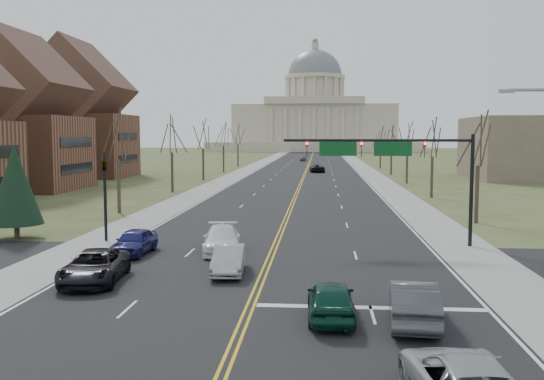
% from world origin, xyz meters
% --- Properties ---
extents(ground, '(600.00, 600.00, 0.00)m').
position_xyz_m(ground, '(0.00, 0.00, 0.00)').
color(ground, '#414A25').
rests_on(ground, ground).
extents(road, '(20.00, 380.00, 0.01)m').
position_xyz_m(road, '(0.00, 110.00, 0.01)').
color(road, black).
rests_on(road, ground).
extents(cross_road, '(120.00, 14.00, 0.01)m').
position_xyz_m(cross_road, '(0.00, 6.00, 0.01)').
color(cross_road, black).
rests_on(cross_road, ground).
extents(sidewalk_left, '(4.00, 380.00, 0.03)m').
position_xyz_m(sidewalk_left, '(-12.00, 110.00, 0.01)').
color(sidewalk_left, gray).
rests_on(sidewalk_left, ground).
extents(sidewalk_right, '(4.00, 380.00, 0.03)m').
position_xyz_m(sidewalk_right, '(12.00, 110.00, 0.01)').
color(sidewalk_right, gray).
rests_on(sidewalk_right, ground).
extents(center_line, '(0.42, 380.00, 0.01)m').
position_xyz_m(center_line, '(0.00, 110.00, 0.01)').
color(center_line, gold).
rests_on(center_line, road).
extents(edge_line_left, '(0.15, 380.00, 0.01)m').
position_xyz_m(edge_line_left, '(-9.80, 110.00, 0.01)').
color(edge_line_left, silver).
rests_on(edge_line_left, road).
extents(edge_line_right, '(0.15, 380.00, 0.01)m').
position_xyz_m(edge_line_right, '(9.80, 110.00, 0.01)').
color(edge_line_right, silver).
rests_on(edge_line_right, road).
extents(stop_bar, '(9.50, 0.50, 0.01)m').
position_xyz_m(stop_bar, '(5.00, -1.00, 0.01)').
color(stop_bar, silver).
rests_on(stop_bar, road).
extents(capitol, '(90.00, 60.00, 50.00)m').
position_xyz_m(capitol, '(0.00, 249.91, 14.20)').
color(capitol, beige).
rests_on(capitol, ground).
extents(signal_mast, '(12.12, 0.44, 7.20)m').
position_xyz_m(signal_mast, '(7.45, 13.50, 5.76)').
color(signal_mast, black).
rests_on(signal_mast, ground).
extents(signal_left, '(0.32, 0.36, 6.00)m').
position_xyz_m(signal_left, '(-11.50, 13.50, 3.71)').
color(signal_left, black).
rests_on(signal_left, ground).
extents(tree_r_0, '(3.74, 3.74, 8.50)m').
position_xyz_m(tree_r_0, '(15.50, 24.00, 6.55)').
color(tree_r_0, '#322A1D').
rests_on(tree_r_0, ground).
extents(tree_l_0, '(3.96, 3.96, 9.00)m').
position_xyz_m(tree_l_0, '(-15.50, 28.00, 6.94)').
color(tree_l_0, '#322A1D').
rests_on(tree_l_0, ground).
extents(tree_r_1, '(3.74, 3.74, 8.50)m').
position_xyz_m(tree_r_1, '(15.50, 44.00, 6.55)').
color(tree_r_1, '#322A1D').
rests_on(tree_r_1, ground).
extents(tree_l_1, '(3.96, 3.96, 9.00)m').
position_xyz_m(tree_l_1, '(-15.50, 48.00, 6.94)').
color(tree_l_1, '#322A1D').
rests_on(tree_l_1, ground).
extents(tree_r_2, '(3.74, 3.74, 8.50)m').
position_xyz_m(tree_r_2, '(15.50, 64.00, 6.55)').
color(tree_r_2, '#322A1D').
rests_on(tree_r_2, ground).
extents(tree_l_2, '(3.96, 3.96, 9.00)m').
position_xyz_m(tree_l_2, '(-15.50, 68.00, 6.94)').
color(tree_l_2, '#322A1D').
rests_on(tree_l_2, ground).
extents(tree_r_3, '(3.74, 3.74, 8.50)m').
position_xyz_m(tree_r_3, '(15.50, 84.00, 6.55)').
color(tree_r_3, '#322A1D').
rests_on(tree_r_3, ground).
extents(tree_l_3, '(3.96, 3.96, 9.00)m').
position_xyz_m(tree_l_3, '(-15.50, 88.00, 6.94)').
color(tree_l_3, '#322A1D').
rests_on(tree_l_3, ground).
extents(tree_r_4, '(3.74, 3.74, 8.50)m').
position_xyz_m(tree_r_4, '(15.50, 104.00, 6.55)').
color(tree_r_4, '#322A1D').
rests_on(tree_r_4, ground).
extents(tree_l_4, '(3.96, 3.96, 9.00)m').
position_xyz_m(tree_l_4, '(-15.50, 108.00, 6.94)').
color(tree_l_4, '#322A1D').
rests_on(tree_l_4, ground).
extents(conifer_l, '(3.64, 3.64, 6.50)m').
position_xyz_m(conifer_l, '(-18.00, 14.00, 3.74)').
color(conifer_l, '#322A1D').
rests_on(conifer_l, ground).
extents(bldg_left_mid, '(15.10, 14.28, 20.75)m').
position_xyz_m(bldg_left_mid, '(-36.00, 50.00, 8.54)').
color(bldg_left_mid, brown).
rests_on(bldg_left_mid, ground).
extents(bldg_left_far, '(17.10, 14.28, 23.25)m').
position_xyz_m(bldg_left_far, '(-38.00, 74.00, 9.54)').
color(bldg_left_far, brown).
rests_on(bldg_left_far, ground).
extents(car_nb_inner_lead, '(1.92, 4.54, 1.53)m').
position_xyz_m(car_nb_inner_lead, '(3.34, -2.66, 0.78)').
color(car_nb_inner_lead, '#0D3C2D').
rests_on(car_nb_inner_lead, road).
extents(car_nb_outer_lead, '(2.19, 5.16, 1.66)m').
position_xyz_m(car_nb_outer_lead, '(6.45, -3.01, 0.84)').
color(car_nb_outer_lead, '#434649').
rests_on(car_nb_outer_lead, road).
extents(car_sb_inner_lead, '(1.83, 4.50, 1.45)m').
position_xyz_m(car_sb_inner_lead, '(-1.79, 4.66, 0.74)').
color(car_sb_inner_lead, '#A3A7AB').
rests_on(car_sb_inner_lead, road).
extents(car_sb_outer_lead, '(3.15, 5.81, 1.55)m').
position_xyz_m(car_sb_outer_lead, '(-8.02, 2.31, 0.79)').
color(car_sb_outer_lead, black).
rests_on(car_sb_outer_lead, road).
extents(car_sb_inner_second, '(2.90, 5.65, 1.57)m').
position_xyz_m(car_sb_inner_second, '(-3.07, 10.28, 0.80)').
color(car_sb_inner_second, white).
rests_on(car_sb_inner_second, road).
extents(car_sb_outer_second, '(2.05, 4.62, 1.54)m').
position_xyz_m(car_sb_outer_second, '(-8.19, 9.15, 0.78)').
color(car_sb_outer_second, navy).
rests_on(car_sb_outer_second, road).
extents(car_far_nb, '(2.99, 5.73, 1.54)m').
position_xyz_m(car_far_nb, '(2.23, 89.65, 0.78)').
color(car_far_nb, black).
rests_on(car_far_nb, road).
extents(car_far_sb, '(1.85, 4.21, 1.41)m').
position_xyz_m(car_far_sb, '(-1.84, 138.18, 0.72)').
color(car_far_sb, '#54585C').
rests_on(car_far_sb, road).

